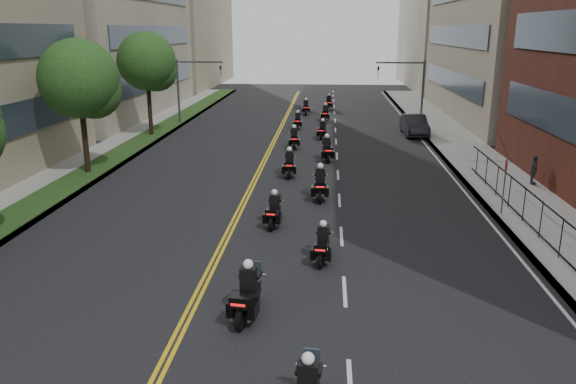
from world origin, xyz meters
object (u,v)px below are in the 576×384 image
(pedestrian_c, at_px, (534,170))
(motorcycle_9, at_px, (322,131))
(motorcycle_4, at_px, (274,212))
(motorcycle_5, at_px, (320,185))
(motorcycle_10, at_px, (298,121))
(motorcycle_2, at_px, (247,295))
(motorcycle_7, at_px, (327,150))
(motorcycle_8, at_px, (294,139))
(motorcycle_6, at_px, (289,165))
(motorcycle_12, at_px, (306,108))
(parked_sedan, at_px, (414,125))
(motorcycle_11, at_px, (325,114))
(motorcycle_13, at_px, (329,103))
(motorcycle_3, at_px, (323,246))

(pedestrian_c, bearing_deg, motorcycle_9, 47.24)
(motorcycle_4, bearing_deg, motorcycle_5, 68.80)
(pedestrian_c, bearing_deg, motorcycle_10, 43.91)
(motorcycle_2, relative_size, motorcycle_7, 1.01)
(motorcycle_5, bearing_deg, motorcycle_8, 98.79)
(motorcycle_5, xyz_separation_m, motorcycle_9, (-0.07, 15.89, -0.09))
(motorcycle_4, bearing_deg, motorcycle_10, 94.66)
(motorcycle_6, bearing_deg, motorcycle_9, 79.20)
(pedestrian_c, bearing_deg, motorcycle_6, 89.99)
(motorcycle_10, bearing_deg, motorcycle_2, -91.46)
(motorcycle_12, bearing_deg, parked_sedan, -52.89)
(motorcycle_11, distance_m, motorcycle_12, 4.40)
(motorcycle_5, xyz_separation_m, motorcycle_13, (0.38, 32.30, -0.06))
(motorcycle_7, distance_m, motorcycle_8, 4.46)
(motorcycle_2, bearing_deg, motorcycle_6, 96.89)
(motorcycle_3, xyz_separation_m, pedestrian_c, (11.05, 10.77, 0.32))
(motorcycle_10, xyz_separation_m, motorcycle_11, (2.29, 4.21, 0.04))
(motorcycle_7, distance_m, motorcycle_13, 23.89)
(motorcycle_7, xyz_separation_m, motorcycle_9, (-0.37, 7.48, -0.07))
(motorcycle_11, bearing_deg, motorcycle_6, -94.19)
(motorcycle_7, distance_m, motorcycle_12, 20.10)
(motorcycle_9, bearing_deg, motorcycle_13, 94.87)
(motorcycle_9, bearing_deg, motorcycle_5, -83.27)
(motorcycle_2, xyz_separation_m, motorcycle_11, (2.00, 36.46, -0.03))
(motorcycle_7, distance_m, motorcycle_11, 16.04)
(motorcycle_3, bearing_deg, motorcycle_4, 125.01)
(motorcycle_8, height_order, motorcycle_13, motorcycle_8)
(motorcycle_8, relative_size, motorcycle_11, 0.99)
(motorcycle_3, height_order, motorcycle_6, motorcycle_6)
(motorcycle_5, xyz_separation_m, motorcycle_10, (-2.21, 20.23, -0.09))
(motorcycle_8, bearing_deg, motorcycle_9, 57.89)
(motorcycle_10, distance_m, pedestrian_c, 21.86)
(motorcycle_2, distance_m, motorcycle_7, 20.55)
(motorcycle_4, distance_m, motorcycle_8, 16.25)
(motorcycle_2, distance_m, pedestrian_c, 20.00)
(motorcycle_12, relative_size, parked_sedan, 0.46)
(motorcycle_11, bearing_deg, motorcycle_3, -88.54)
(motorcycle_2, bearing_deg, motorcycle_11, 94.07)
(motorcycle_7, xyz_separation_m, motorcycle_10, (-2.50, 11.83, -0.07))
(motorcycle_4, xyz_separation_m, motorcycle_13, (2.28, 36.34, 0.03))
(motorcycle_2, height_order, motorcycle_13, motorcycle_2)
(motorcycle_8, xyz_separation_m, parked_sedan, (9.19, 5.77, 0.14))
(motorcycle_11, relative_size, motorcycle_13, 1.01)
(motorcycle_10, bearing_deg, motorcycle_13, 75.88)
(motorcycle_5, bearing_deg, motorcycle_10, 95.59)
(motorcycle_6, xyz_separation_m, motorcycle_8, (-0.21, 7.85, -0.01))
(motorcycle_10, height_order, motorcycle_12, motorcycle_12)
(motorcycle_5, height_order, parked_sedan, motorcycle_5)
(motorcycle_13, distance_m, parked_sedan, 15.84)
(motorcycle_5, height_order, motorcycle_13, motorcycle_5)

